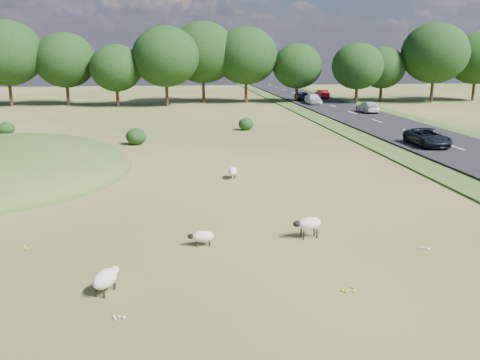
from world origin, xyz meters
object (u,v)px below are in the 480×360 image
(sheep_1, at_px, (106,278))
(sheep_4, at_px, (308,224))
(car_0, at_px, (368,107))
(sheep_3, at_px, (202,237))
(car_1, at_px, (313,99))
(car_3, at_px, (304,96))
(car_4, at_px, (428,137))
(sheep_0, at_px, (233,171))
(car_6, at_px, (322,94))

(sheep_1, xyz_separation_m, sheep_4, (7.44, 4.12, 0.13))
(car_0, bearing_deg, sheep_3, 62.38)
(sheep_1, distance_m, sheep_3, 4.93)
(sheep_4, relative_size, car_1, 0.29)
(car_3, distance_m, car_4, 39.87)
(sheep_4, distance_m, car_3, 60.29)
(car_1, xyz_separation_m, car_3, (0.00, 5.48, -0.12))
(car_1, distance_m, car_3, 5.48)
(sheep_1, bearing_deg, sheep_0, 3.04)
(sheep_0, distance_m, car_1, 45.31)
(sheep_4, bearing_deg, car_6, -117.09)
(sheep_4, distance_m, car_6, 64.86)
(car_1, bearing_deg, car_3, 90.00)
(car_4, bearing_deg, sheep_1, -133.31)
(sheep_3, height_order, car_0, car_0)
(car_1, height_order, car_6, car_1)
(sheep_0, bearing_deg, car_0, 159.40)
(sheep_1, height_order, car_3, car_3)
(sheep_1, distance_m, car_3, 66.33)
(car_3, bearing_deg, sheep_1, -108.96)
(sheep_1, relative_size, car_6, 0.34)
(car_3, bearing_deg, sheep_4, -103.53)
(sheep_1, distance_m, car_0, 52.65)
(car_6, bearing_deg, sheep_0, 69.04)
(sheep_3, bearing_deg, car_0, -117.57)
(car_1, bearing_deg, car_0, -71.12)
(sheep_0, relative_size, car_6, 0.30)
(sheep_0, relative_size, sheep_3, 1.18)
(sheep_4, bearing_deg, sheep_0, -91.23)
(sheep_4, distance_m, car_4, 23.46)
(car_4, bearing_deg, sheep_0, -153.37)
(sheep_0, bearing_deg, car_4, 128.32)
(car_3, bearing_deg, car_1, -90.00)
(car_4, xyz_separation_m, car_6, (3.80, 43.59, 0.01))
(car_0, height_order, car_1, car_1)
(sheep_0, xyz_separation_m, sheep_3, (-2.40, -11.09, -0.05))
(sheep_0, distance_m, car_6, 55.26)
(sheep_0, relative_size, sheep_4, 0.96)
(car_6, bearing_deg, sheep_3, 70.52)
(car_4, bearing_deg, car_1, 90.00)
(sheep_3, height_order, car_4, car_4)
(car_6, bearing_deg, sheep_4, 73.97)
(car_4, bearing_deg, sheep_3, -133.89)
(sheep_3, xyz_separation_m, sheep_4, (4.27, 0.35, 0.24))
(sheep_0, height_order, car_6, car_6)
(sheep_4, bearing_deg, car_0, -124.14)
(sheep_0, xyz_separation_m, sheep_1, (-5.58, -14.86, 0.06))
(sheep_3, xyz_separation_m, car_1, (18.37, 53.49, 0.61))
(sheep_3, relative_size, car_0, 0.23)
(sheep_4, height_order, car_6, car_6)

